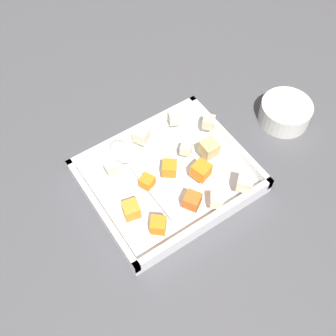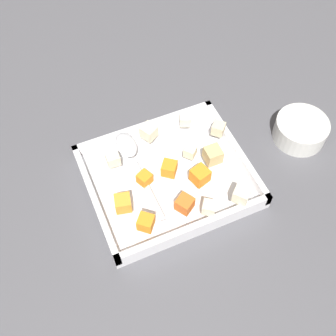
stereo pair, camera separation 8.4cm
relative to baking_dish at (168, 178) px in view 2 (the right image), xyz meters
The scene contains 18 objects.
ground_plane 0.02m from the baking_dish, 111.63° to the right, with size 4.00×4.00×0.00m, color #4C4C51.
baking_dish is the anchor object (origin of this frame).
carrot_chunk_corner_nw 0.08m from the baking_dish, 137.93° to the left, with size 0.03×0.03×0.03m, color orange.
carrot_chunk_rim_edge 0.07m from the baking_dish, ahead, with size 0.02×0.02×0.02m, color orange.
carrot_chunk_far_left 0.10m from the baking_dish, 87.10° to the left, with size 0.03×0.03×0.03m, color orange.
carrot_chunk_near_left 0.04m from the baking_dish, 99.79° to the left, with size 0.03×0.03×0.03m, color orange.
carrot_chunk_front_center 0.13m from the baking_dish, 20.74° to the left, with size 0.03×0.03×0.03m, color orange.
carrot_chunk_center 0.14m from the baking_dish, 48.10° to the left, with size 0.03×0.03×0.03m, color orange.
potato_chunk_near_right 0.07m from the baking_dish, 158.69° to the right, with size 0.02×0.02×0.02m, color beige.
potato_chunk_corner_se 0.16m from the baking_dish, 132.15° to the left, with size 0.03×0.03×0.03m, color beige.
potato_chunk_corner_sw 0.12m from the baking_dish, 33.93° to the right, with size 0.03×0.03×0.03m, color beige.
potato_chunk_under_handle 0.11m from the baking_dish, 89.06° to the right, with size 0.03×0.03×0.03m, color beige.
potato_chunk_corner_ne 0.14m from the baking_dish, 130.28° to the right, with size 0.02×0.02×0.02m, color beige.
potato_chunk_mid_left 0.11m from the baking_dish, behind, with size 0.03×0.03×0.03m, color tan.
potato_chunk_back_center 0.13m from the baking_dish, 107.07° to the left, with size 0.02×0.02×0.02m, color beige.
potato_chunk_heap_side 0.15m from the baking_dish, 160.75° to the right, with size 0.03×0.03×0.03m, color beige.
serving_spoon 0.10m from the baking_dish, 52.70° to the right, with size 0.04×0.22×0.02m.
small_prep_bowl 0.32m from the baking_dish, behind, with size 0.12×0.12×0.05m, color silver.
Camera 2 is at (0.19, 0.44, 0.75)m, focal length 44.78 mm.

